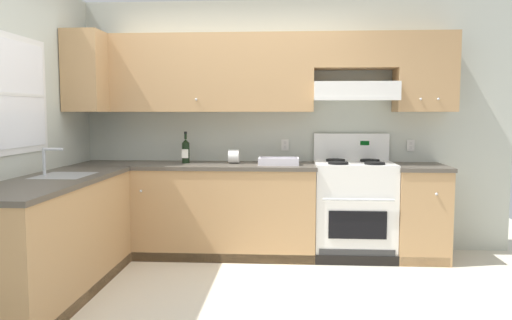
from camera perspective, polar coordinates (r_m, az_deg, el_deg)
ground_plane at (r=3.97m, az=-4.64°, el=-15.45°), size 7.04×7.04×0.00m
wall_back at (r=5.20m, az=2.00°, el=6.09°), size 4.68×0.57×2.55m
wall_left at (r=4.45m, az=-25.10°, el=3.99°), size 0.47×4.00×2.55m
counter_back_run at (r=5.04m, az=-2.53°, el=-5.65°), size 3.60×0.65×0.91m
counter_left_run at (r=4.19m, az=-21.91°, el=-8.13°), size 0.63×1.91×1.13m
stove at (r=5.06m, az=10.94°, el=-5.39°), size 0.76×0.62×1.20m
wine_bottle at (r=5.10m, az=-7.93°, el=1.08°), size 0.08×0.08×0.31m
bowl at (r=4.89m, az=2.57°, el=-0.27°), size 0.39×0.24×0.07m
paper_towel_roll at (r=5.02m, az=-2.51°, el=0.40°), size 0.11×0.14×0.14m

